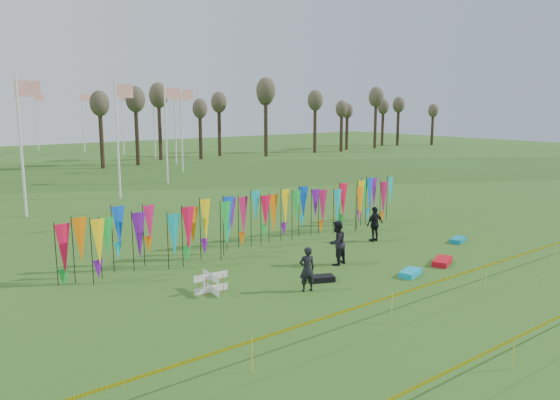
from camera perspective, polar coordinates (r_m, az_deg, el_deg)
ground at (r=19.94m, az=10.18°, el=-9.03°), size 160.00×160.00×0.00m
banner_row at (r=24.88m, az=-1.60°, el=-1.38°), size 18.64×0.64×2.42m
caution_tape_near at (r=18.13m, az=15.37°, el=-8.59°), size 26.00×0.02×0.90m
caution_tape_far at (r=16.30m, az=26.34°, el=-11.43°), size 26.00×0.02×0.90m
tree_line at (r=72.95m, az=1.42°, el=9.79°), size 53.92×1.92×7.84m
box_kite at (r=19.19m, az=-7.23°, el=-8.58°), size 0.65×0.65×0.72m
person_left at (r=19.10m, az=2.85°, el=-7.22°), size 0.69×0.59×1.59m
person_mid at (r=22.24m, az=5.95°, el=-4.47°), size 0.97×0.70×1.81m
person_right at (r=26.25m, az=9.88°, el=-2.49°), size 1.01×0.61×1.68m
kite_bag_turquoise at (r=21.52m, az=13.48°, el=-7.42°), size 1.19×0.83×0.21m
kite_bag_red at (r=23.35m, az=16.58°, el=-6.16°), size 1.38×1.03×0.23m
kite_bag_black at (r=20.37m, az=4.40°, el=-8.17°), size 1.02×0.83×0.21m
kite_bag_teal at (r=27.24m, az=18.12°, el=-3.98°), size 1.16×0.81×0.20m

